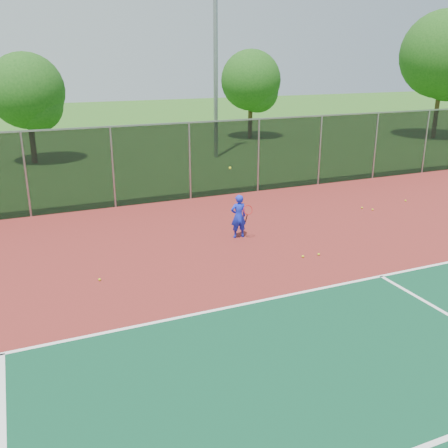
{
  "coord_description": "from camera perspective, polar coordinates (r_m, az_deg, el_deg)",
  "views": [
    {
      "loc": [
        -6.35,
        -6.2,
        5.38
      ],
      "look_at": [
        -1.55,
        5.0,
        1.3
      ],
      "focal_mm": 40.0,
      "sensor_mm": 36.0,
      "label": 1
    }
  ],
  "objects": [
    {
      "name": "floodlight_n",
      "position": [
        28.09,
        -0.99,
        22.3
      ],
      "size": [
        0.9,
        0.4,
        12.9
      ],
      "color": "gray",
      "rests_on": "ground"
    },
    {
      "name": "practice_ball_0",
      "position": [
        19.29,
        15.49,
        1.8
      ],
      "size": [
        0.07,
        0.07,
        0.07
      ],
      "primitive_type": "sphere",
      "color": "#C3C717",
      "rests_on": "court_apron"
    },
    {
      "name": "practice_ball_4",
      "position": [
        19.18,
        16.63,
        1.6
      ],
      "size": [
        0.07,
        0.07,
        0.07
      ],
      "primitive_type": "sphere",
      "color": "#C3C717",
      "rests_on": "court_apron"
    },
    {
      "name": "tree_back_left",
      "position": [
        28.27,
        -21.4,
        13.62
      ],
      "size": [
        3.87,
        3.87,
        5.69
      ],
      "color": "#382714",
      "rests_on": "ground"
    },
    {
      "name": "practice_ball_3",
      "position": [
        14.48,
        10.77,
        -3.42
      ],
      "size": [
        0.07,
        0.07,
        0.07
      ],
      "primitive_type": "sphere",
      "color": "#C3C717",
      "rests_on": "court_apron"
    },
    {
      "name": "court_apron",
      "position": [
        11.68,
        13.05,
        -9.39
      ],
      "size": [
        30.0,
        20.0,
        0.02
      ],
      "primitive_type": "cube",
      "color": "maroon",
      "rests_on": "ground"
    },
    {
      "name": "ground",
      "position": [
        10.38,
        19.67,
        -13.93
      ],
      "size": [
        120.0,
        120.0,
        0.0
      ],
      "primitive_type": "plane",
      "color": "#275819",
      "rests_on": "ground"
    },
    {
      "name": "fence_back",
      "position": [
        19.65,
        -3.94,
        7.27
      ],
      "size": [
        30.0,
        0.06,
        3.03
      ],
      "color": "black",
      "rests_on": "court_apron"
    },
    {
      "name": "practice_ball_5",
      "position": [
        13.04,
        -14.03,
        -6.18
      ],
      "size": [
        0.07,
        0.07,
        0.07
      ],
      "primitive_type": "sphere",
      "color": "#C3C717",
      "rests_on": "court_apron"
    },
    {
      "name": "practice_ball_1",
      "position": [
        20.78,
        20.04,
        2.53
      ],
      "size": [
        0.07,
        0.07,
        0.07
      ],
      "primitive_type": "sphere",
      "color": "#C3C717",
      "rests_on": "court_apron"
    },
    {
      "name": "tree_back_mid",
      "position": [
        35.06,
        3.29,
        15.78
      ],
      "size": [
        4.04,
        4.04,
        5.94
      ],
      "color": "#382714",
      "rests_on": "ground"
    },
    {
      "name": "practice_ball_6",
      "position": [
        14.25,
        9.01,
        -3.68
      ],
      "size": [
        0.07,
        0.07,
        0.07
      ],
      "primitive_type": "sphere",
      "color": "#C3C717",
      "rests_on": "court_apron"
    },
    {
      "name": "tennis_player",
      "position": [
        15.43,
        1.67,
        0.9
      ],
      "size": [
        0.59,
        0.59,
        2.25
      ],
      "color": "#1628D4",
      "rests_on": "court_apron"
    },
    {
      "name": "tree_back_right",
      "position": [
        38.03,
        23.97,
        16.89
      ],
      "size": [
        5.74,
        5.74,
        8.44
      ],
      "color": "#382714",
      "rests_on": "ground"
    }
  ]
}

